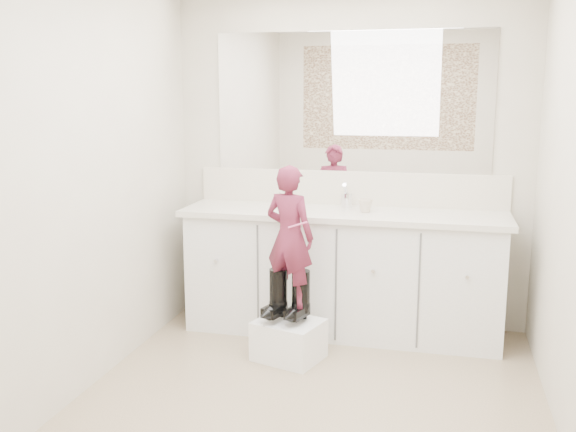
# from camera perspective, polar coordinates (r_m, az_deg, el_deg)

# --- Properties ---
(floor) EXTENTS (3.00, 3.00, 0.00)m
(floor) POSITION_cam_1_polar(r_m,az_deg,el_deg) (3.67, 1.61, -16.82)
(floor) COLOR #806D53
(floor) RESTS_ON ground
(wall_back) EXTENTS (2.60, 0.00, 2.60)m
(wall_back) POSITION_cam_1_polar(r_m,az_deg,el_deg) (4.75, 5.52, 4.73)
(wall_back) COLOR #BFB4A3
(wall_back) RESTS_ON floor
(wall_front) EXTENTS (2.60, 0.00, 2.60)m
(wall_front) POSITION_cam_1_polar(r_m,az_deg,el_deg) (1.88, -7.92, -4.83)
(wall_front) COLOR #BFB4A3
(wall_front) RESTS_ON floor
(wall_left) EXTENTS (0.00, 3.00, 3.00)m
(wall_left) POSITION_cam_1_polar(r_m,az_deg,el_deg) (3.77, -17.98, 2.66)
(wall_left) COLOR #BFB4A3
(wall_left) RESTS_ON floor
(vanity_cabinet) EXTENTS (2.20, 0.55, 0.85)m
(vanity_cabinet) POSITION_cam_1_polar(r_m,az_deg,el_deg) (4.63, 4.85, -5.20)
(vanity_cabinet) COLOR silver
(vanity_cabinet) RESTS_ON floor
(countertop) EXTENTS (2.28, 0.58, 0.04)m
(countertop) POSITION_cam_1_polar(r_m,az_deg,el_deg) (4.52, 4.91, 0.18)
(countertop) COLOR beige
(countertop) RESTS_ON vanity_cabinet
(backsplash) EXTENTS (2.28, 0.03, 0.25)m
(backsplash) POSITION_cam_1_polar(r_m,az_deg,el_deg) (4.76, 5.45, 2.49)
(backsplash) COLOR beige
(backsplash) RESTS_ON countertop
(mirror) EXTENTS (2.00, 0.02, 1.00)m
(mirror) POSITION_cam_1_polar(r_m,az_deg,el_deg) (4.71, 5.59, 10.04)
(mirror) COLOR white
(mirror) RESTS_ON wall_back
(dot_panel) EXTENTS (2.00, 0.01, 1.20)m
(dot_panel) POSITION_cam_1_polar(r_m,az_deg,el_deg) (1.82, -8.17, 9.05)
(dot_panel) COLOR #472819
(dot_panel) RESTS_ON wall_front
(faucet) EXTENTS (0.08, 0.08, 0.10)m
(faucet) POSITION_cam_1_polar(r_m,az_deg,el_deg) (4.66, 5.24, 1.39)
(faucet) COLOR silver
(faucet) RESTS_ON countertop
(cup) EXTENTS (0.13, 0.13, 0.09)m
(cup) POSITION_cam_1_polar(r_m,az_deg,el_deg) (4.48, 6.90, 0.93)
(cup) COLOR beige
(cup) RESTS_ON countertop
(soap_bottle) EXTENTS (0.10, 0.10, 0.17)m
(soap_bottle) POSITION_cam_1_polar(r_m,az_deg,el_deg) (4.61, -0.22, 1.78)
(soap_bottle) COLOR beige
(soap_bottle) RESTS_ON countertop
(step_stool) EXTENTS (0.48, 0.44, 0.26)m
(step_stool) POSITION_cam_1_polar(r_m,az_deg,el_deg) (4.24, 0.07, -10.95)
(step_stool) COLOR white
(step_stool) RESTS_ON floor
(boot_left) EXTENTS (0.18, 0.25, 0.34)m
(boot_left) POSITION_cam_1_polar(r_m,az_deg,el_deg) (4.17, -0.87, -6.97)
(boot_left) COLOR black
(boot_left) RESTS_ON step_stool
(boot_right) EXTENTS (0.18, 0.25, 0.34)m
(boot_right) POSITION_cam_1_polar(r_m,az_deg,el_deg) (4.14, 1.16, -7.12)
(boot_right) COLOR black
(boot_right) RESTS_ON step_stool
(toddler) EXTENTS (0.38, 0.31, 0.91)m
(toddler) POSITION_cam_1_polar(r_m,az_deg,el_deg) (4.05, 0.14, -1.84)
(toddler) COLOR #9B2F56
(toddler) RESTS_ON step_stool
(toothbrush) EXTENTS (0.13, 0.05, 0.06)m
(toothbrush) POSITION_cam_1_polar(r_m,az_deg,el_deg) (3.94, 0.86, -0.79)
(toothbrush) COLOR pink
(toothbrush) RESTS_ON toddler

